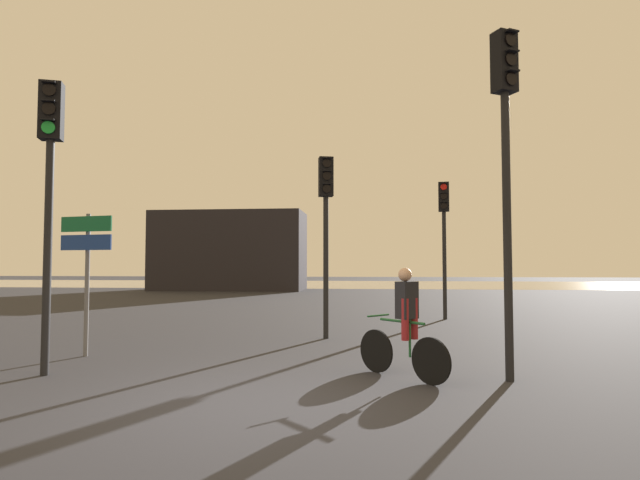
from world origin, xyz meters
name	(u,v)px	position (x,y,z in m)	size (l,w,h in m)	color
ground_plane	(236,407)	(0.00, 0.00, 0.00)	(120.00, 120.00, 0.00)	#28282D
water_strip	(350,284)	(0.00, 35.91, 0.00)	(80.00, 16.00, 0.01)	gray
distant_building	(230,251)	(-7.44, 25.91, 2.52)	(9.62, 4.00, 5.05)	black
traffic_light_near_right	(506,139)	(3.56, 1.63, 3.50)	(0.40, 0.42, 5.10)	black
traffic_light_far_right	(444,223)	(3.86, 9.69, 2.92)	(0.35, 0.37, 4.19)	black
traffic_light_near_left	(50,170)	(-3.31, 1.33, 3.12)	(0.38, 0.40, 4.49)	black
traffic_light_center	(326,211)	(0.59, 5.45, 2.88)	(0.37, 0.39, 4.12)	black
direction_sign_post	(86,258)	(-3.59, 2.85, 1.79)	(1.09, 0.24, 2.60)	slate
cyclist	(405,323)	(2.08, 1.61, 0.82)	(1.24, 1.23, 1.62)	black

